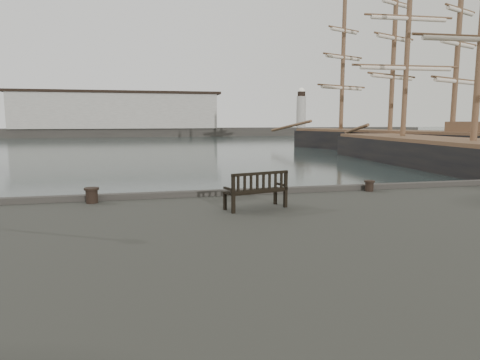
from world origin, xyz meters
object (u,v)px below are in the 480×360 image
object	(u,v)px
bollard_right	(369,186)
tall_ship_far	(389,145)
tall_ship_main	(472,163)
bollard_left	(92,195)
bench	(256,197)

from	to	relation	value
bollard_right	tall_ship_far	world-z (taller)	tall_ship_far
tall_ship_main	tall_ship_far	xyz separation A→B (m)	(5.59, 20.33, 0.11)
bollard_right	tall_ship_far	distance (m)	42.14
bollard_right	tall_ship_main	distance (m)	23.00
tall_ship_far	bollard_left	bearing A→B (deg)	-155.76
bollard_right	tall_ship_main	xyz separation A→B (m)	(17.45, 14.94, -1.06)
bench	tall_ship_main	world-z (taller)	tall_ship_main
bollard_left	bollard_right	distance (m)	9.21
tall_ship_main	bollard_right	bearing A→B (deg)	-136.68
bollard_left	tall_ship_far	world-z (taller)	tall_ship_far
bench	tall_ship_main	distance (m)	27.84
bench	tall_ship_far	bearing A→B (deg)	38.08
bench	bollard_left	world-z (taller)	bench
tall_ship_main	bench	bearing A→B (deg)	-139.82
tall_ship_main	tall_ship_far	size ratio (longest dim) A/B	1.26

